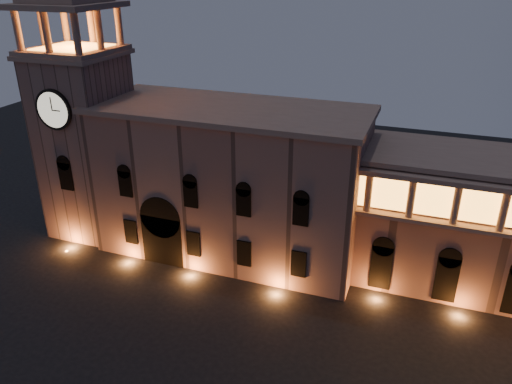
# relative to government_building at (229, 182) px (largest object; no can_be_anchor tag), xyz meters

# --- Properties ---
(ground) EXTENTS (160.00, 160.00, 0.00)m
(ground) POSITION_rel_government_building_xyz_m (2.08, -21.93, -8.77)
(ground) COLOR black
(ground) RESTS_ON ground
(government_building) EXTENTS (30.80, 12.80, 17.60)m
(government_building) POSITION_rel_government_building_xyz_m (0.00, 0.00, 0.00)
(government_building) COLOR #876258
(government_building) RESTS_ON ground
(clock_tower) EXTENTS (9.80, 9.80, 32.40)m
(clock_tower) POSITION_rel_government_building_xyz_m (-18.42, -0.95, 3.73)
(clock_tower) COLOR #876258
(clock_tower) RESTS_ON ground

